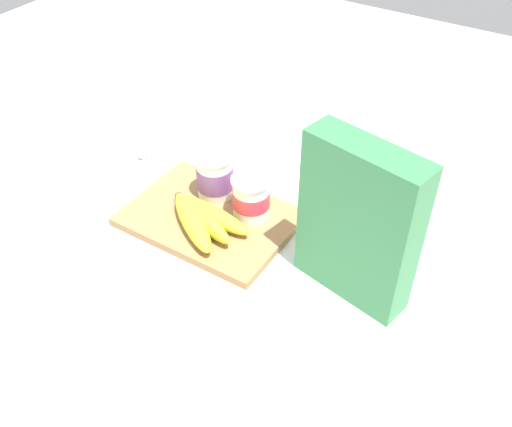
% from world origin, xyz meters
% --- Properties ---
extents(ground_plane, '(2.40, 2.40, 0.00)m').
position_xyz_m(ground_plane, '(0.00, 0.00, 0.00)').
color(ground_plane, silver).
extents(cutting_board, '(0.31, 0.23, 0.02)m').
position_xyz_m(cutting_board, '(0.00, 0.00, 0.01)').
color(cutting_board, '#A37A4C').
rests_on(cutting_board, ground_plane).
extents(cereal_box, '(0.20, 0.10, 0.28)m').
position_xyz_m(cereal_box, '(0.30, -0.01, 0.14)').
color(cereal_box, '#38844C').
rests_on(cereal_box, ground_plane).
extents(yogurt_cup_front, '(0.07, 0.07, 0.09)m').
position_xyz_m(yogurt_cup_front, '(-0.03, 0.06, 0.06)').
color(yogurt_cup_front, white).
rests_on(yogurt_cup_front, cutting_board).
extents(yogurt_cup_back, '(0.08, 0.08, 0.08)m').
position_xyz_m(yogurt_cup_back, '(0.07, 0.04, 0.06)').
color(yogurt_cup_back, white).
rests_on(yogurt_cup_back, cutting_board).
extents(banana_bunch, '(0.19, 0.13, 0.04)m').
position_xyz_m(banana_bunch, '(0.00, -0.03, 0.04)').
color(banana_bunch, yellow).
rests_on(banana_bunch, cutting_board).
extents(spoon, '(0.11, 0.10, 0.01)m').
position_xyz_m(spoon, '(-0.23, 0.08, 0.01)').
color(spoon, silver).
rests_on(spoon, ground_plane).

